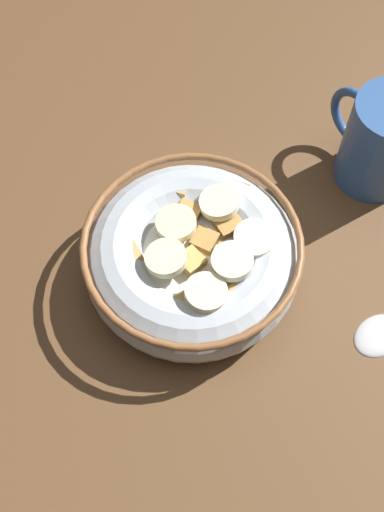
{
  "coord_description": "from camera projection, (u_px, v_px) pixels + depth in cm",
  "views": [
    {
      "loc": [
        -19.07,
        14.23,
        47.79
      ],
      "look_at": [
        0.0,
        0.0,
        3.0
      ],
      "focal_mm": 44.46,
      "sensor_mm": 36.0,
      "label": 1
    }
  ],
  "objects": [
    {
      "name": "ground_plane",
      "position": [
        192.0,
        278.0,
        0.54
      ],
      "size": [
        97.19,
        97.19,
        2.0
      ],
      "primitive_type": "cube",
      "color": "brown"
    },
    {
      "name": "coffee_mug",
      "position": [
        381.0,
        141.0,
        0.54
      ],
      "size": [
        9.63,
        6.71,
        8.98
      ],
      "color": "#335999",
      "rests_on": "ground_plane"
    },
    {
      "name": "cereal_bowl",
      "position": [
        193.0,
        257.0,
        0.51
      ],
      "size": [
        17.48,
        17.48,
        6.06
      ],
      "color": "#B2BCC6",
      "rests_on": "ground_plane"
    }
  ]
}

